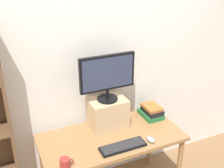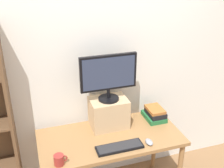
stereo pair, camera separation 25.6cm
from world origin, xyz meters
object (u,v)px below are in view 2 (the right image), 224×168
riser_box (109,113)px  computer_monitor (109,75)px  computer_mouse (149,142)px  book_stack (155,114)px  desk (110,144)px  coffee_mug (59,160)px  keyboard (120,147)px

riser_box → computer_monitor: bearing=-90.0°
computer_mouse → book_stack: bearing=57.9°
desk → computer_monitor: 0.67m
desk → coffee_mug: 0.60m
desk → coffee_mug: coffee_mug is taller
keyboard → book_stack: book_stack is taller
book_stack → computer_mouse: bearing=-122.1°
computer_monitor → coffee_mug: bearing=-142.7°
computer_monitor → computer_mouse: (0.26, -0.40, -0.54)m
desk → computer_monitor: size_ratio=2.50×
riser_box → coffee_mug: (-0.57, -0.43, -0.10)m
desk → keyboard: keyboard is taller
riser_box → book_stack: riser_box is taller
computer_monitor → computer_mouse: 0.73m
desk → computer_mouse: (0.31, -0.22, 0.11)m
desk → riser_box: (0.04, 0.18, 0.24)m
riser_box → coffee_mug: riser_box is taller
riser_box → computer_mouse: riser_box is taller
riser_box → keyboard: riser_box is taller
book_stack → keyboard: bearing=-145.1°
riser_box → coffee_mug: bearing=-142.6°
keyboard → coffee_mug: coffee_mug is taller
computer_mouse → coffee_mug: bearing=-178.1°
book_stack → riser_box: bearing=177.5°
computer_mouse → riser_box: bearing=123.2°
desk → keyboard: (0.02, -0.21, 0.10)m
computer_monitor → computer_mouse: size_ratio=5.29×
desk → computer_mouse: size_ratio=13.20×
desk → computer_monitor: (0.04, 0.18, 0.65)m
computer_monitor → desk: bearing=-103.1°
computer_monitor → book_stack: 0.71m
computer_monitor → keyboard: size_ratio=1.28×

